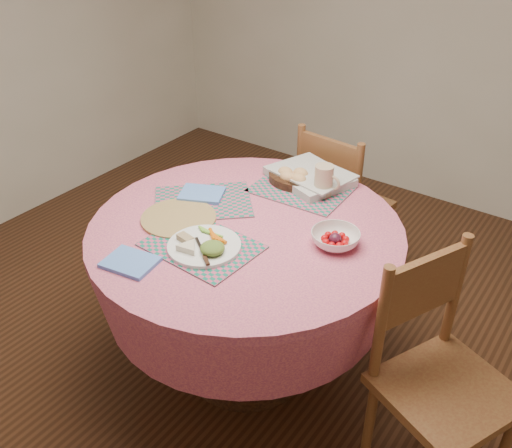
# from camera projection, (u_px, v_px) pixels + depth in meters

# --- Properties ---
(ground) EXTENTS (4.00, 4.00, 0.00)m
(ground) POSITION_uv_depth(u_px,v_px,m) (247.00, 363.00, 2.63)
(ground) COLOR #331C0F
(ground) RESTS_ON ground
(dining_table) EXTENTS (1.24, 1.24, 0.75)m
(dining_table) POSITION_uv_depth(u_px,v_px,m) (246.00, 267.00, 2.33)
(dining_table) COLOR #DA6678
(dining_table) RESTS_ON ground
(chair_right) EXTENTS (0.54, 0.55, 0.91)m
(chair_right) POSITION_uv_depth(u_px,v_px,m) (438.00, 373.00, 1.95)
(chair_right) COLOR brown
(chair_right) RESTS_ON ground
(chair_back) EXTENTS (0.45, 0.43, 0.89)m
(chair_back) POSITION_uv_depth(u_px,v_px,m) (339.00, 203.00, 2.96)
(chair_back) COLOR brown
(chair_back) RESTS_ON ground
(placemat_front) EXTENTS (0.42, 0.32, 0.01)m
(placemat_front) POSITION_uv_depth(u_px,v_px,m) (202.00, 246.00, 2.11)
(placemat_front) COLOR #126955
(placemat_front) RESTS_ON dining_table
(placemat_left) EXTENTS (0.50, 0.49, 0.01)m
(placemat_left) POSITION_uv_depth(u_px,v_px,m) (203.00, 202.00, 2.39)
(placemat_left) COLOR #126955
(placemat_left) RESTS_ON dining_table
(placemat_back) EXTENTS (0.41, 0.32, 0.01)m
(placemat_back) POSITION_uv_depth(u_px,v_px,m) (301.00, 189.00, 2.48)
(placemat_back) COLOR #126955
(placemat_back) RESTS_ON dining_table
(wicker_trivet) EXTENTS (0.30, 0.30, 0.01)m
(wicker_trivet) POSITION_uv_depth(u_px,v_px,m) (179.00, 218.00, 2.27)
(wicker_trivet) COLOR olive
(wicker_trivet) RESTS_ON dining_table
(napkin_near) EXTENTS (0.20, 0.17, 0.01)m
(napkin_near) POSITION_uv_depth(u_px,v_px,m) (130.00, 262.00, 2.01)
(napkin_near) COLOR #5585DC
(napkin_near) RESTS_ON dining_table
(napkin_far) EXTENTS (0.22, 0.20, 0.01)m
(napkin_far) POSITION_uv_depth(u_px,v_px,m) (202.00, 194.00, 2.42)
(napkin_far) COLOR #5585DC
(napkin_far) RESTS_ON placemat_left
(dinner_plate) EXTENTS (0.27, 0.27, 0.05)m
(dinner_plate) POSITION_uv_depth(u_px,v_px,m) (205.00, 245.00, 2.08)
(dinner_plate) COLOR white
(dinner_plate) RESTS_ON placemat_front
(bread_bowl) EXTENTS (0.23, 0.23, 0.08)m
(bread_bowl) POSITION_uv_depth(u_px,v_px,m) (293.00, 177.00, 2.50)
(bread_bowl) COLOR black
(bread_bowl) RESTS_ON placemat_back
(latte_mug) EXTENTS (0.12, 0.08, 0.13)m
(latte_mug) POSITION_uv_depth(u_px,v_px,m) (324.00, 180.00, 2.40)
(latte_mug) COLOR tan
(latte_mug) RESTS_ON placemat_back
(fruit_bowl) EXTENTS (0.24, 0.24, 0.06)m
(fruit_bowl) POSITION_uv_depth(u_px,v_px,m) (335.00, 239.00, 2.10)
(fruit_bowl) COLOR white
(fruit_bowl) RESTS_ON dining_table
(newspaper_stack) EXTENTS (0.41, 0.37, 0.04)m
(newspaper_stack) POSITION_uv_depth(u_px,v_px,m) (310.00, 176.00, 2.53)
(newspaper_stack) COLOR silver
(newspaper_stack) RESTS_ON dining_table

